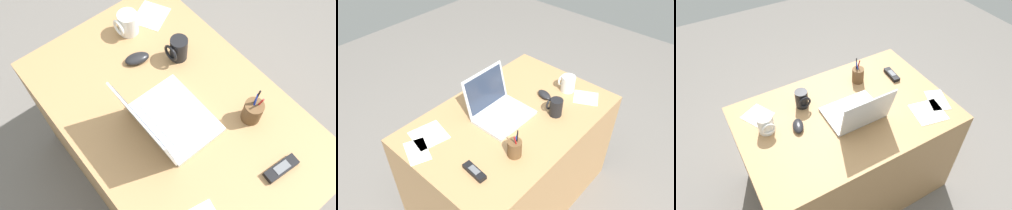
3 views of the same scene
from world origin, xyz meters
The scene contains 11 objects.
ground_plane centered at (0.00, 0.00, 0.00)m, with size 6.00×6.00×0.00m, color slate.
desk centered at (0.00, 0.00, 0.36)m, with size 1.23×0.80×0.72m, color #A87C4F.
laptop centered at (-0.03, 0.07, 0.77)m, with size 0.32×0.30×0.25m.
computer_mouse centered at (0.29, -0.03, 0.74)m, with size 0.06×0.11×0.03m, color black.
coffee_mug_white centered at (0.19, -0.18, 0.78)m, with size 0.08×0.09×0.11m.
coffee_mug_tall centered at (0.44, -0.10, 0.78)m, with size 0.09×0.10×0.11m.
cordless_phone centered at (-0.43, -0.14, 0.73)m, with size 0.06×0.14×0.03m.
pen_holder centered at (-0.21, -0.21, 0.77)m, with size 0.08×0.08×0.18m.
paper_note_near_laptop centered at (0.45, -0.23, 0.72)m, with size 0.14×0.15×0.00m, color white.
paper_note_left centered at (-0.42, 0.24, 0.72)m, with size 0.18×0.18×0.00m, color white.
paper_note_right centered at (-0.53, 0.19, 0.72)m, with size 0.11×0.17×0.00m, color white.
Camera 2 is at (-1.10, -0.94, 2.00)m, focal length 34.98 mm.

